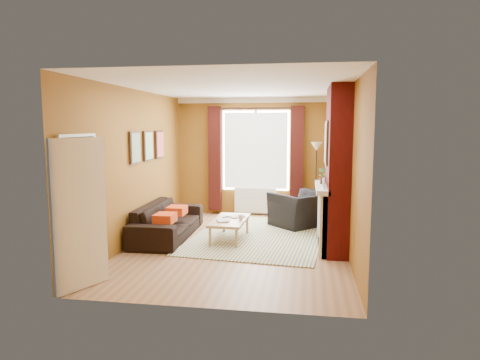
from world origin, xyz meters
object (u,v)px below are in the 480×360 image
at_px(armchair, 301,209).
at_px(wicker_stool, 276,212).
at_px(floor_lamp, 316,159).
at_px(sofa, 168,220).
at_px(coffee_table, 230,221).

distance_m(armchair, wicker_stool, 0.62).
bearing_deg(armchair, floor_lamp, -162.20).
relative_size(sofa, wicker_stool, 4.82).
distance_m(coffee_table, floor_lamp, 2.74).
relative_size(sofa, floor_lamp, 1.26).
xyz_separation_m(coffee_table, wicker_stool, (0.76, 1.58, -0.12)).
height_order(armchair, coffee_table, armchair).
bearing_deg(armchair, wicker_stool, -69.91).
height_order(sofa, coffee_table, sofa).
bearing_deg(sofa, armchair, -63.59).
xyz_separation_m(sofa, coffee_table, (1.22, -0.02, 0.03)).
height_order(sofa, wicker_stool, sofa).
bearing_deg(floor_lamp, armchair, -117.29).
bearing_deg(wicker_stool, coffee_table, -115.53).
xyz_separation_m(sofa, floor_lamp, (2.84, 1.92, 1.08)).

